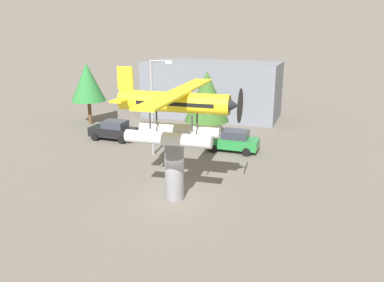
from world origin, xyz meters
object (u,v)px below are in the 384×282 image
display_pedestal (174,170)px  storefront_building (212,89)px  car_mid_green (233,141)px  floatplane_monument (176,111)px  car_near_black (114,130)px  streetlight_primary (154,101)px  tree_west (87,82)px  tree_east (207,96)px

display_pedestal → storefront_building: bearing=101.3°
storefront_building → car_mid_green: bearing=-65.8°
display_pedestal → floatplane_monument: floatplane_monument is taller
car_near_black → streetlight_primary: 6.90m
car_near_black → tree_west: (-5.49, 4.40, 3.47)m
storefront_building → tree_east: 10.19m
car_mid_green → storefront_building: (-5.45, 12.13, 2.19)m
car_near_black → streetlight_primary: streetlight_primary is taller
tree_east → storefront_building: bearing=104.1°
tree_east → streetlight_primary: bearing=-115.9°
car_mid_green → tree_west: 17.23m
car_near_black → tree_west: tree_west is taller
car_mid_green → tree_west: (-16.37, 4.09, 3.47)m
car_near_black → tree_east: tree_east is taller
car_near_black → car_mid_green: same height
floatplane_monument → car_mid_green: (0.94, 9.86, -4.34)m
display_pedestal → car_near_black: display_pedestal is taller
tree_east → car_near_black: bearing=-161.8°
tree_west → tree_east: bearing=-7.7°
storefront_building → tree_west: size_ratio=2.35×
car_near_black → tree_west: bearing=-38.8°
display_pedestal → tree_east: tree_east is taller
storefront_building → tree_east: (2.47, -9.85, 0.90)m
display_pedestal → storefront_building: 22.47m
display_pedestal → tree_west: 20.87m
car_near_black → storefront_building: bearing=-113.6°
floatplane_monument → car_near_black: floatplane_monument is taller
car_mid_green → tree_east: tree_east is taller
floatplane_monument → car_mid_green: 10.81m
car_near_black → storefront_building: size_ratio=0.28×
streetlight_primary → floatplane_monument: bearing=-56.5°
display_pedestal → streetlight_primary: (-4.46, 6.92, 2.55)m
tree_west → tree_east: tree_west is taller
car_mid_green → streetlight_primary: (-5.52, -2.94, 3.44)m
car_near_black → storefront_building: storefront_building is taller
storefront_building → tree_west: (-10.93, -8.05, 1.28)m
display_pedestal → floatplane_monument: 3.45m
car_mid_green → floatplane_monument: bearing=84.6°
car_near_black → car_mid_green: bearing=-178.3°
streetlight_primary → storefront_building: bearing=89.7°
display_pedestal → tree_west: size_ratio=0.56×
car_mid_green → tree_east: (-2.98, 2.29, 3.09)m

